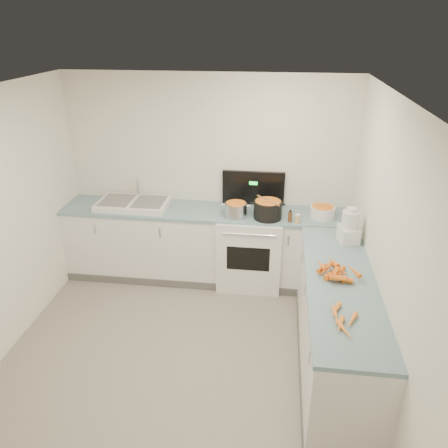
# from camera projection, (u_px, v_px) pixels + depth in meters

# --- Properties ---
(floor) EXTENTS (3.50, 4.00, 0.00)m
(floor) POSITION_uv_depth(u_px,v_px,m) (178.00, 371.00, 4.13)
(floor) COLOR gray
(floor) RESTS_ON ground
(ceiling) EXTENTS (3.50, 4.00, 0.00)m
(ceiling) POSITION_uv_depth(u_px,v_px,m) (162.00, 101.00, 3.07)
(ceiling) COLOR white
(ceiling) RESTS_ON ground
(wall_back) EXTENTS (3.50, 0.00, 2.50)m
(wall_back) POSITION_uv_depth(u_px,v_px,m) (209.00, 178.00, 5.40)
(wall_back) COLOR white
(wall_back) RESTS_ON ground
(wall_right) EXTENTS (0.00, 4.00, 2.50)m
(wall_right) POSITION_uv_depth(u_px,v_px,m) (390.00, 270.00, 3.40)
(wall_right) COLOR white
(wall_right) RESTS_ON ground
(counter_back) EXTENTS (3.50, 0.62, 0.94)m
(counter_back) POSITION_uv_depth(u_px,v_px,m) (206.00, 244.00, 5.46)
(counter_back) COLOR white
(counter_back) RESTS_ON ground
(counter_right) EXTENTS (0.62, 2.20, 0.94)m
(counter_right) POSITION_uv_depth(u_px,v_px,m) (336.00, 324.00, 4.03)
(counter_right) COLOR white
(counter_right) RESTS_ON ground
(stove) EXTENTS (0.76, 0.65, 1.36)m
(stove) POSITION_uv_depth(u_px,v_px,m) (250.00, 247.00, 5.38)
(stove) COLOR white
(stove) RESTS_ON ground
(sink) EXTENTS (0.86, 0.52, 0.31)m
(sink) POSITION_uv_depth(u_px,v_px,m) (133.00, 203.00, 5.35)
(sink) COLOR white
(sink) RESTS_ON counter_back
(steel_pot) EXTENTS (0.34, 0.34, 0.19)m
(steel_pot) POSITION_uv_depth(u_px,v_px,m) (236.00, 211.00, 5.05)
(steel_pot) COLOR silver
(steel_pot) RESTS_ON stove
(black_pot) EXTENTS (0.42, 0.42, 0.23)m
(black_pot) POSITION_uv_depth(u_px,v_px,m) (268.00, 211.00, 5.01)
(black_pot) COLOR black
(black_pot) RESTS_ON stove
(wooden_spoon) EXTENTS (0.27, 0.30, 0.02)m
(wooden_spoon) POSITION_uv_depth(u_px,v_px,m) (268.00, 200.00, 4.96)
(wooden_spoon) COLOR #AD7A47
(wooden_spoon) RESTS_ON black_pot
(mixing_bowl) EXTENTS (0.32, 0.32, 0.13)m
(mixing_bowl) POSITION_uv_depth(u_px,v_px,m) (322.00, 212.00, 5.05)
(mixing_bowl) COLOR white
(mixing_bowl) RESTS_ON counter_back
(extract_bottle) EXTENTS (0.05, 0.05, 0.12)m
(extract_bottle) POSITION_uv_depth(u_px,v_px,m) (290.00, 217.00, 4.93)
(extract_bottle) COLOR #593319
(extract_bottle) RESTS_ON counter_back
(spice_jar) EXTENTS (0.05, 0.05, 0.09)m
(spice_jar) POSITION_uv_depth(u_px,v_px,m) (298.00, 219.00, 4.91)
(spice_jar) COLOR #E5B266
(spice_jar) RESTS_ON counter_back
(food_processor) EXTENTS (0.22, 0.25, 0.38)m
(food_processor) POSITION_uv_depth(u_px,v_px,m) (349.00, 227.00, 4.45)
(food_processor) COLOR white
(food_processor) RESTS_ON counter_right
(carrot_pile) EXTENTS (0.39, 0.42, 0.09)m
(carrot_pile) POSITION_uv_depth(u_px,v_px,m) (335.00, 272.00, 3.89)
(carrot_pile) COLOR orange
(carrot_pile) RESTS_ON counter_right
(peeled_carrots) EXTENTS (0.22, 0.43, 0.04)m
(peeled_carrots) POSITION_uv_depth(u_px,v_px,m) (342.00, 319.00, 3.30)
(peeled_carrots) COLOR orange
(peeled_carrots) RESTS_ON counter_right
(peelings) EXTENTS (0.22, 0.27, 0.01)m
(peelings) POSITION_uv_depth(u_px,v_px,m) (115.00, 200.00, 5.36)
(peelings) COLOR tan
(peelings) RESTS_ON sink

